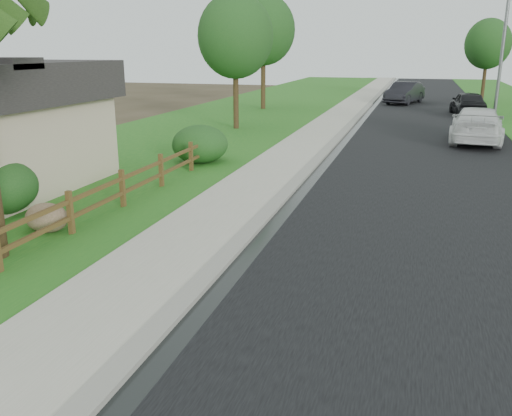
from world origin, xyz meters
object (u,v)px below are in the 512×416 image
(white_suv, at_px, (477,125))
(streetlight, at_px, (502,24))
(ranch_fence, at_px, (98,198))
(dark_car_mid, at_px, (468,103))

(white_suv, bearing_deg, streetlight, -94.91)
(ranch_fence, bearing_deg, streetlight, 64.64)
(ranch_fence, distance_m, dark_car_mid, 29.08)
(ranch_fence, distance_m, streetlight, 28.74)
(dark_car_mid, bearing_deg, ranch_fence, 64.26)
(ranch_fence, height_order, dark_car_mid, dark_car_mid)
(dark_car_mid, bearing_deg, streetlight, 128.38)
(ranch_fence, height_order, white_suv, white_suv)
(white_suv, relative_size, streetlight, 0.56)
(white_suv, bearing_deg, dark_car_mid, -87.03)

